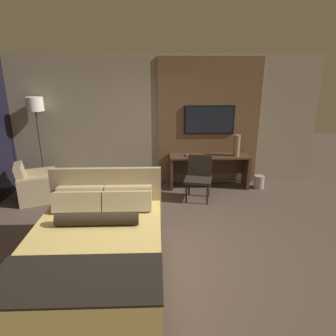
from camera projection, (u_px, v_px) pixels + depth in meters
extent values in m
plane|color=#4C3D33|center=(151.00, 244.00, 4.45)|extent=(16.00, 16.00, 0.00)
cube|color=gray|center=(152.00, 122.00, 6.49)|extent=(7.20, 0.06, 2.80)
cube|color=brown|center=(209.00, 122.00, 6.49)|extent=(2.21, 0.03, 2.70)
cube|color=#33281E|center=(95.00, 273.00, 3.65)|extent=(1.57, 2.10, 0.22)
cube|color=tan|center=(93.00, 253.00, 3.56)|extent=(1.62, 2.17, 0.36)
cube|color=black|center=(77.00, 279.00, 2.83)|extent=(1.63, 0.76, 0.02)
cube|color=#998460|center=(107.00, 202.00, 4.58)|extent=(1.65, 0.08, 1.10)
cube|color=tan|center=(81.00, 196.00, 4.38)|extent=(0.68, 0.23, 0.31)
cube|color=tan|center=(129.00, 195.00, 4.40)|extent=(0.68, 0.23, 0.31)
cube|color=tan|center=(78.00, 202.00, 4.18)|extent=(0.68, 0.25, 0.32)
cube|color=tan|center=(127.00, 201.00, 4.20)|extent=(0.68, 0.25, 0.32)
cylinder|color=#2D2319|center=(97.00, 219.00, 3.82)|extent=(1.05, 0.17, 0.17)
cube|color=#422D1E|center=(209.00, 156.00, 6.45)|extent=(1.71, 0.49, 0.03)
cube|color=#422D1E|center=(171.00, 172.00, 6.53)|extent=(0.06, 0.44, 0.69)
cube|color=#422D1E|center=(246.00, 172.00, 6.59)|extent=(0.06, 0.44, 0.69)
cube|color=#422D1E|center=(207.00, 166.00, 6.75)|extent=(1.59, 0.02, 0.35)
cube|color=black|center=(209.00, 120.00, 6.44)|extent=(1.09, 0.04, 0.61)
cube|color=black|center=(209.00, 120.00, 6.42)|extent=(1.02, 0.01, 0.56)
cube|color=#28231E|center=(198.00, 180.00, 5.88)|extent=(0.61, 0.59, 0.05)
cube|color=#28231E|center=(200.00, 165.00, 6.01)|extent=(0.48, 0.21, 0.42)
cylinder|color=black|center=(186.00, 193.00, 5.81)|extent=(0.04, 0.04, 0.39)
cylinder|color=black|center=(207.00, 195.00, 5.73)|extent=(0.04, 0.04, 0.39)
cylinder|color=black|center=(189.00, 186.00, 6.17)|extent=(0.04, 0.04, 0.39)
cylinder|color=black|center=(209.00, 187.00, 6.09)|extent=(0.04, 0.04, 0.39)
cube|color=#998460|center=(39.00, 189.00, 5.99)|extent=(0.87, 0.78, 0.40)
cube|color=#998460|center=(20.00, 173.00, 5.77)|extent=(0.38, 0.59, 0.38)
cube|color=#998460|center=(39.00, 192.00, 5.68)|extent=(0.71, 0.35, 0.54)
cube|color=#998460|center=(38.00, 181.00, 6.26)|extent=(0.71, 0.35, 0.54)
cylinder|color=#282623|center=(46.00, 187.00, 6.59)|extent=(0.28, 0.28, 0.03)
cylinder|color=#332D28|center=(41.00, 150.00, 6.33)|extent=(0.03, 0.03, 1.72)
cylinder|color=silver|center=(35.00, 104.00, 6.03)|extent=(0.34, 0.34, 0.28)
cylinder|color=#846647|center=(237.00, 145.00, 6.34)|extent=(0.14, 0.14, 0.45)
cube|color=maroon|center=(191.00, 155.00, 6.40)|extent=(0.23, 0.16, 0.03)
cylinder|color=gray|center=(259.00, 182.00, 6.57)|extent=(0.22, 0.22, 0.28)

